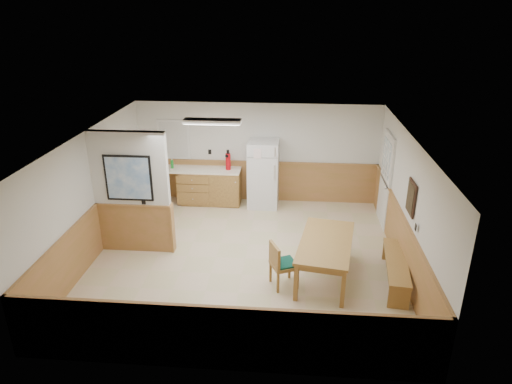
# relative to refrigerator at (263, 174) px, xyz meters

# --- Properties ---
(ground) EXTENTS (6.00, 6.00, 0.00)m
(ground) POSITION_rel_refrigerator_xyz_m (-0.18, -2.63, -0.83)
(ground) COLOR beige
(ground) RESTS_ON ground
(ceiling) EXTENTS (6.00, 6.00, 0.02)m
(ceiling) POSITION_rel_refrigerator_xyz_m (-0.18, -2.63, 1.67)
(ceiling) COLOR silver
(ceiling) RESTS_ON back_wall
(back_wall) EXTENTS (6.00, 0.02, 2.50)m
(back_wall) POSITION_rel_refrigerator_xyz_m (-0.18, 0.37, 0.42)
(back_wall) COLOR silver
(back_wall) RESTS_ON ground
(right_wall) EXTENTS (0.02, 6.00, 2.50)m
(right_wall) POSITION_rel_refrigerator_xyz_m (2.82, -2.63, 0.42)
(right_wall) COLOR silver
(right_wall) RESTS_ON ground
(left_wall) EXTENTS (0.02, 6.00, 2.50)m
(left_wall) POSITION_rel_refrigerator_xyz_m (-3.18, -2.63, 0.42)
(left_wall) COLOR silver
(left_wall) RESTS_ON ground
(wainscot_back) EXTENTS (6.00, 0.04, 1.00)m
(wainscot_back) POSITION_rel_refrigerator_xyz_m (-0.18, 0.35, -0.33)
(wainscot_back) COLOR #A86D43
(wainscot_back) RESTS_ON ground
(wainscot_right) EXTENTS (0.04, 6.00, 1.00)m
(wainscot_right) POSITION_rel_refrigerator_xyz_m (2.80, -2.63, -0.33)
(wainscot_right) COLOR #A86D43
(wainscot_right) RESTS_ON ground
(wainscot_left) EXTENTS (0.04, 6.00, 1.00)m
(wainscot_left) POSITION_rel_refrigerator_xyz_m (-3.16, -2.63, -0.33)
(wainscot_left) COLOR #A86D43
(wainscot_left) RESTS_ON ground
(partition_wall) EXTENTS (1.50, 0.20, 2.50)m
(partition_wall) POSITION_rel_refrigerator_xyz_m (-2.43, -2.43, 0.40)
(partition_wall) COLOR silver
(partition_wall) RESTS_ON ground
(kitchen_counter) EXTENTS (2.20, 0.61, 1.00)m
(kitchen_counter) POSITION_rel_refrigerator_xyz_m (-1.38, 0.05, -0.37)
(kitchen_counter) COLOR #A8813B
(kitchen_counter) RESTS_ON ground
(exterior_door) EXTENTS (0.07, 1.02, 2.15)m
(exterior_door) POSITION_rel_refrigerator_xyz_m (2.79, -0.73, 0.22)
(exterior_door) COLOR silver
(exterior_door) RESTS_ON ground
(kitchen_window) EXTENTS (0.80, 0.04, 1.00)m
(kitchen_window) POSITION_rel_refrigerator_xyz_m (-2.28, 0.35, 0.72)
(kitchen_window) COLOR silver
(kitchen_window) RESTS_ON back_wall
(wall_painting) EXTENTS (0.04, 0.50, 0.60)m
(wall_painting) POSITION_rel_refrigerator_xyz_m (2.79, -2.93, 0.72)
(wall_painting) COLOR #311E13
(wall_painting) RESTS_ON right_wall
(fluorescent_fixture) EXTENTS (1.20, 0.30, 0.09)m
(fluorescent_fixture) POSITION_rel_refrigerator_xyz_m (-0.98, -1.33, 1.61)
(fluorescent_fixture) COLOR silver
(fluorescent_fixture) RESTS_ON ceiling
(refrigerator) EXTENTS (0.75, 0.73, 1.67)m
(refrigerator) POSITION_rel_refrigerator_xyz_m (0.00, 0.00, 0.00)
(refrigerator) COLOR silver
(refrigerator) RESTS_ON ground
(dining_table) EXTENTS (1.19, 1.93, 0.75)m
(dining_table) POSITION_rel_refrigerator_xyz_m (1.35, -3.16, -0.17)
(dining_table) COLOR #A2763B
(dining_table) RESTS_ON ground
(dining_bench) EXTENTS (0.56, 1.72, 0.45)m
(dining_bench) POSITION_rel_refrigerator_xyz_m (2.61, -3.22, -0.49)
(dining_bench) COLOR #A2763B
(dining_bench) RESTS_ON ground
(dining_chair) EXTENTS (0.71, 0.61, 0.85)m
(dining_chair) POSITION_rel_refrigerator_xyz_m (0.53, -3.53, -0.34)
(dining_chair) COLOR #A2763B
(dining_chair) RESTS_ON ground
(fire_extinguisher) EXTENTS (0.16, 0.16, 0.50)m
(fire_extinguisher) POSITION_rel_refrigerator_xyz_m (-0.87, 0.07, 0.29)
(fire_extinguisher) COLOR #BA0912
(fire_extinguisher) RESTS_ON kitchen_counter
(soap_bottle) EXTENTS (0.07, 0.07, 0.21)m
(soap_bottle) POSITION_rel_refrigerator_xyz_m (-2.28, 0.05, 0.17)
(soap_bottle) COLOR #198929
(soap_bottle) RESTS_ON kitchen_counter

